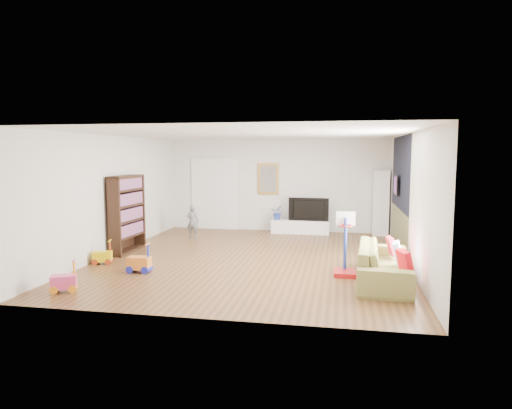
% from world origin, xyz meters
% --- Properties ---
extents(floor, '(6.50, 7.50, 0.00)m').
position_xyz_m(floor, '(0.00, 0.00, 0.00)').
color(floor, brown).
rests_on(floor, ground).
extents(ceiling, '(6.50, 7.50, 0.00)m').
position_xyz_m(ceiling, '(0.00, 0.00, 2.70)').
color(ceiling, white).
rests_on(ceiling, ground).
extents(wall_back, '(6.50, 0.00, 2.70)m').
position_xyz_m(wall_back, '(0.00, 3.75, 1.35)').
color(wall_back, silver).
rests_on(wall_back, ground).
extents(wall_front, '(6.50, 0.00, 2.70)m').
position_xyz_m(wall_front, '(0.00, -3.75, 1.35)').
color(wall_front, white).
rests_on(wall_front, ground).
extents(wall_left, '(0.00, 7.50, 2.70)m').
position_xyz_m(wall_left, '(-3.25, 0.00, 1.35)').
color(wall_left, white).
rests_on(wall_left, ground).
extents(wall_right, '(0.00, 7.50, 2.70)m').
position_xyz_m(wall_right, '(3.25, 0.00, 1.35)').
color(wall_right, silver).
rests_on(wall_right, ground).
extents(navy_accent, '(0.01, 3.20, 1.70)m').
position_xyz_m(navy_accent, '(3.23, 1.40, 1.85)').
color(navy_accent, black).
rests_on(navy_accent, wall_right).
extents(olive_wainscot, '(0.01, 3.20, 1.00)m').
position_xyz_m(olive_wainscot, '(3.23, 1.40, 0.50)').
color(olive_wainscot, brown).
rests_on(olive_wainscot, wall_right).
extents(doorway, '(1.45, 0.06, 2.10)m').
position_xyz_m(doorway, '(-1.90, 3.71, 1.05)').
color(doorway, white).
rests_on(doorway, ground).
extents(painting_back, '(0.62, 0.06, 0.92)m').
position_xyz_m(painting_back, '(-0.25, 3.71, 1.55)').
color(painting_back, gold).
rests_on(painting_back, wall_back).
extents(artwork_right, '(0.04, 0.56, 0.46)m').
position_xyz_m(artwork_right, '(3.17, 1.60, 1.55)').
color(artwork_right, '#7F3F8C').
rests_on(artwork_right, wall_right).
extents(media_console, '(1.66, 0.42, 0.39)m').
position_xyz_m(media_console, '(0.75, 3.36, 0.19)').
color(media_console, white).
rests_on(media_console, ground).
extents(tall_cabinet, '(0.43, 0.43, 1.83)m').
position_xyz_m(tall_cabinet, '(2.99, 3.49, 0.92)').
color(tall_cabinet, white).
rests_on(tall_cabinet, ground).
extents(bookshelf, '(0.37, 1.24, 1.79)m').
position_xyz_m(bookshelf, '(-3.02, 0.14, 0.90)').
color(bookshelf, black).
rests_on(bookshelf, ground).
extents(sofa, '(1.05, 2.35, 0.67)m').
position_xyz_m(sofa, '(2.67, -1.36, 0.34)').
color(sofa, olive).
rests_on(sofa, ground).
extents(basketball_hoop, '(0.42, 0.51, 1.20)m').
position_xyz_m(basketball_hoop, '(1.98, -1.06, 0.60)').
color(basketball_hoop, red).
rests_on(basketball_hoop, ground).
extents(ride_on_yellow, '(0.42, 0.32, 0.50)m').
position_xyz_m(ride_on_yellow, '(-2.99, -1.07, 0.25)').
color(ride_on_yellow, yellow).
rests_on(ride_on_yellow, ground).
extents(ride_on_orange, '(0.44, 0.28, 0.57)m').
position_xyz_m(ride_on_orange, '(-1.94, -1.56, 0.28)').
color(ride_on_orange, orange).
rests_on(ride_on_orange, ground).
extents(ride_on_pink, '(0.47, 0.39, 0.53)m').
position_xyz_m(ride_on_pink, '(-2.63, -2.98, 0.27)').
color(ride_on_pink, '#EA3F7C').
rests_on(ride_on_pink, ground).
extents(child, '(0.35, 0.24, 0.90)m').
position_xyz_m(child, '(-2.08, 2.12, 0.45)').
color(child, slate).
rests_on(child, ground).
extents(tv, '(1.15, 0.21, 0.66)m').
position_xyz_m(tv, '(0.99, 3.38, 0.72)').
color(tv, black).
rests_on(tv, media_console).
extents(vase_plant, '(0.44, 0.40, 0.42)m').
position_xyz_m(vase_plant, '(0.09, 3.34, 0.60)').
color(vase_plant, '#253C99').
rests_on(vase_plant, media_console).
extents(pillow_left, '(0.21, 0.40, 0.39)m').
position_xyz_m(pillow_left, '(2.93, -2.03, 0.53)').
color(pillow_left, red).
rests_on(pillow_left, sofa).
extents(pillow_center, '(0.16, 0.40, 0.39)m').
position_xyz_m(pillow_center, '(2.90, -1.33, 0.53)').
color(pillow_center, white).
rests_on(pillow_center, sofa).
extents(pillow_right, '(0.14, 0.36, 0.35)m').
position_xyz_m(pillow_right, '(2.85, -0.72, 0.53)').
color(pillow_right, '#B52039').
rests_on(pillow_right, sofa).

